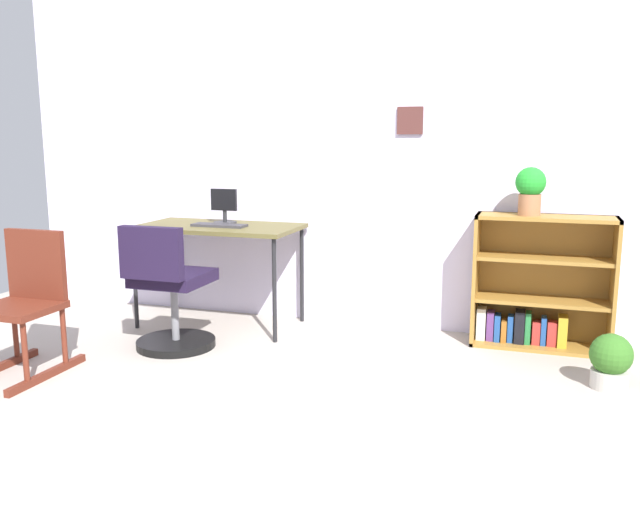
# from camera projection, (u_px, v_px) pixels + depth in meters

# --- Properties ---
(ground_plane) EXTENTS (6.24, 6.24, 0.00)m
(ground_plane) POSITION_uv_depth(u_px,v_px,m) (208.00, 439.00, 3.08)
(ground_plane) COLOR #A69C92
(wall_back) EXTENTS (5.20, 0.12, 2.48)m
(wall_back) POSITION_uv_depth(u_px,v_px,m) (341.00, 156.00, 4.86)
(wall_back) COLOR silver
(wall_back) RESTS_ON ground_plane
(desk) EXTENTS (1.17, 0.63, 0.75)m
(desk) POSITION_uv_depth(u_px,v_px,m) (219.00, 233.00, 4.84)
(desk) COLOR brown
(desk) RESTS_ON ground_plane
(monitor) EXTENTS (0.20, 0.17, 0.26)m
(monitor) POSITION_uv_depth(u_px,v_px,m) (224.00, 207.00, 4.91)
(monitor) COLOR #262628
(monitor) RESTS_ON desk
(keyboard) EXTENTS (0.39, 0.13, 0.02)m
(keyboard) POSITION_uv_depth(u_px,v_px,m) (219.00, 225.00, 4.75)
(keyboard) COLOR #343236
(keyboard) RESTS_ON desk
(office_chair) EXTENTS (0.52, 0.55, 0.84)m
(office_chair) POSITION_uv_depth(u_px,v_px,m) (169.00, 296.00, 4.31)
(office_chair) COLOR black
(office_chair) RESTS_ON ground_plane
(rocking_chair) EXTENTS (0.42, 0.64, 0.84)m
(rocking_chair) POSITION_uv_depth(u_px,v_px,m) (26.00, 301.00, 3.90)
(rocking_chair) COLOR #5C2417
(rocking_chair) RESTS_ON ground_plane
(bookshelf_low) EXTENTS (0.88, 0.30, 0.88)m
(bookshelf_low) POSITION_uv_depth(u_px,v_px,m) (539.00, 288.00, 4.40)
(bookshelf_low) COLOR olive
(bookshelf_low) RESTS_ON ground_plane
(potted_plant_on_shelf) EXTENTS (0.19, 0.19, 0.31)m
(potted_plant_on_shelf) POSITION_uv_depth(u_px,v_px,m) (530.00, 188.00, 4.25)
(potted_plant_on_shelf) COLOR #9E6642
(potted_plant_on_shelf) RESTS_ON bookshelf_low
(potted_plant_floor) EXTENTS (0.23, 0.23, 0.31)m
(potted_plant_floor) POSITION_uv_depth(u_px,v_px,m) (611.00, 361.00, 3.68)
(potted_plant_floor) COLOR #B7B2A8
(potted_plant_floor) RESTS_ON ground_plane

